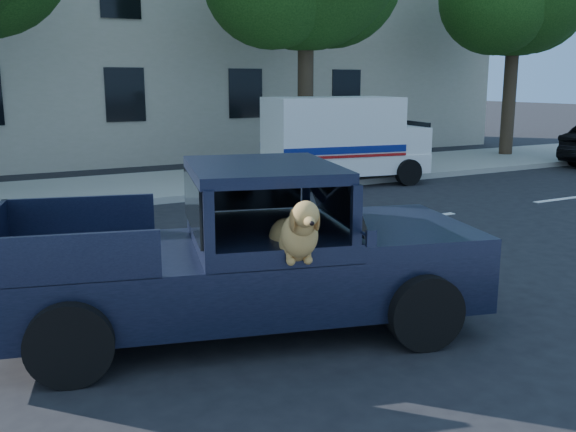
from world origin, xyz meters
name	(u,v)px	position (x,y,z in m)	size (l,w,h in m)	color
ground	(352,303)	(0.00, 0.00, 0.00)	(120.00, 120.00, 0.00)	black
far_sidewalk	(136,188)	(0.00, 9.20, 0.07)	(60.00, 4.00, 0.15)	gray
lane_stripes	(336,229)	(2.00, 3.40, 0.01)	(21.60, 0.14, 0.01)	silver
building_main	(156,25)	(3.00, 16.50, 4.50)	(26.00, 6.00, 9.00)	beige
pickup_truck	(234,275)	(-1.56, -0.04, 0.60)	(5.29, 3.21, 1.77)	black
mail_truck	(342,146)	(5.00, 7.75, 0.97)	(4.27, 2.59, 2.21)	silver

